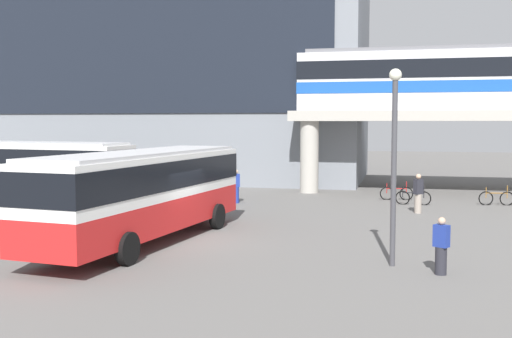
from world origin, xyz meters
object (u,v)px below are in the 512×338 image
object	(u,v)px
train	(504,78)
pedestrian_walking_across	(236,187)
bus_main	(144,187)
pedestrian_near_building	(441,248)
bicycle_red	(397,193)
pedestrian_by_bike_rack	(418,195)
bus_secondary	(30,166)
station_building	(176,61)
bicycle_black	(413,198)
bicycle_brown	(496,198)

from	to	relation	value
train	pedestrian_walking_across	bearing A→B (deg)	-149.23
bus_main	pedestrian_walking_across	world-z (taller)	bus_main
pedestrian_walking_across	pedestrian_near_building	bearing A→B (deg)	-54.31
bicycle_red	pedestrian_by_bike_rack	world-z (taller)	pedestrian_by_bike_rack
bus_main	pedestrian_near_building	distance (m)	10.15
bus_main	bus_secondary	distance (m)	12.49
station_building	train	bearing A→B (deg)	-13.59
pedestrian_by_bike_rack	pedestrian_near_building	world-z (taller)	pedestrian_by_bike_rack
bus_secondary	pedestrian_by_bike_rack	bearing A→B (deg)	4.77
bus_secondary	bicycle_black	bearing A→B (deg)	13.39
pedestrian_by_bike_rack	pedestrian_walking_across	xyz separation A→B (m)	(-9.17, 1.50, -0.04)
station_building	bicycle_red	distance (m)	21.62
bus_main	bicycle_brown	size ratio (longest dim) A/B	6.34
train	bus_secondary	world-z (taller)	train
train	pedestrian_near_building	world-z (taller)	train
bus_main	bicycle_black	world-z (taller)	bus_main
train	pedestrian_walking_across	size ratio (longest dim) A/B	14.02
bus_secondary	bicycle_red	distance (m)	19.35
station_building	pedestrian_walking_across	bearing A→B (deg)	-58.74
station_building	bus_secondary	xyz separation A→B (m)	(-1.53, -17.12, -6.92)
pedestrian_by_bike_rack	pedestrian_walking_across	world-z (taller)	pedestrian_by_bike_rack
bus_secondary	pedestrian_walking_across	size ratio (longest dim) A/B	6.41
bus_main	station_building	bearing A→B (deg)	108.09
bicycle_red	bicycle_brown	distance (m)	5.07
bus_secondary	train	bearing A→B (deg)	25.50
train	bus_secondary	distance (m)	27.40
bicycle_brown	pedestrian_by_bike_rack	bearing A→B (deg)	-136.74
bus_main	bicycle_black	size ratio (longest dim) A/B	6.29
station_building	bicycle_brown	xyz separation A→B (m)	(21.64, -11.79, -8.55)
station_building	bus_main	world-z (taller)	station_building
bus_main	bicycle_brown	bearing A→B (deg)	44.42
bus_secondary	bicycle_brown	bearing A→B (deg)	12.96
bus_main	pedestrian_by_bike_rack	distance (m)	13.48
station_building	train	xyz separation A→B (m)	(22.80, -5.51, -2.05)
station_building	bicycle_black	size ratio (longest dim) A/B	15.86
bus_secondary	bicycle_black	world-z (taller)	bus_secondary
bus_main	bicycle_brown	distance (m)	18.95
pedestrian_by_bike_rack	bicycle_black	bearing A→B (deg)	93.09
bicycle_red	bicycle_black	xyz separation A→B (m)	(0.84, -1.80, 0.00)
bus_secondary	pedestrian_walking_across	bearing A→B (deg)	17.14
bus_main	bicycle_red	distance (m)	16.65
bicycle_red	pedestrian_walking_across	size ratio (longest dim) A/B	1.01
station_building	pedestrian_walking_across	world-z (taller)	station_building
bus_secondary	pedestrian_walking_across	distance (m)	10.58
pedestrian_near_building	pedestrian_walking_across	distance (m)	16.25
bicycle_red	pedestrian_by_bike_rack	size ratio (longest dim) A/B	0.97
bus_secondary	bicycle_red	xyz separation A→B (m)	(18.21, 6.34, -1.63)
bus_main	pedestrian_walking_across	xyz separation A→B (m)	(0.35, 10.97, -1.16)
bus_secondary	bicycle_black	distance (m)	19.65
bus_main	pedestrian_walking_across	distance (m)	11.04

